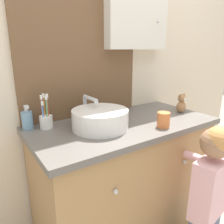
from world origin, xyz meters
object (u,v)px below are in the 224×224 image
at_px(toothbrush_holder, 46,120).
at_px(soap_dispenser, 27,120).
at_px(sink_basin, 100,118).
at_px(teddy_bear, 181,104).
at_px(child_figure, 209,189).
at_px(drinking_cup, 164,120).

bearing_deg(toothbrush_holder, soap_dispenser, 154.60).
height_order(sink_basin, teddy_bear, sink_basin).
distance_m(soap_dispenser, child_figure, 1.07).
height_order(toothbrush_holder, teddy_bear, toothbrush_holder).
height_order(sink_basin, toothbrush_holder, toothbrush_holder).
relative_size(child_figure, drinking_cup, 9.81).
xyz_separation_m(toothbrush_holder, soap_dispenser, (-0.09, 0.04, 0.01)).
height_order(soap_dispenser, drinking_cup, soap_dispenser).
height_order(sink_basin, drinking_cup, sink_basin).
bearing_deg(drinking_cup, child_figure, -71.73).
height_order(soap_dispenser, child_figure, soap_dispenser).
bearing_deg(teddy_bear, toothbrush_holder, 166.15).
xyz_separation_m(child_figure, teddy_bear, (0.24, 0.42, 0.35)).
bearing_deg(sink_basin, toothbrush_holder, 145.52).
xyz_separation_m(sink_basin, child_figure, (0.40, -0.46, -0.35)).
relative_size(toothbrush_holder, teddy_bear, 1.47).
bearing_deg(drinking_cup, sink_basin, 148.50).
bearing_deg(toothbrush_holder, teddy_bear, -13.85).
distance_m(toothbrush_holder, teddy_bear, 0.92).
relative_size(sink_basin, drinking_cup, 4.16).
bearing_deg(drinking_cup, toothbrush_holder, 147.14).
height_order(soap_dispenser, teddy_bear, soap_dispenser).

